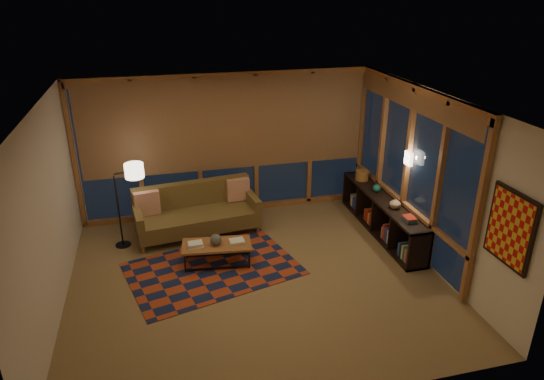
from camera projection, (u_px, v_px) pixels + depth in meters
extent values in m
cube|color=olive|center=(256.00, 278.00, 7.38)|extent=(5.50, 5.00, 0.01)
cube|color=white|center=(254.00, 103.00, 6.32)|extent=(5.50, 5.00, 0.01)
cube|color=beige|center=(227.00, 144.00, 9.08)|extent=(5.50, 0.01, 2.70)
cube|color=beige|center=(310.00, 301.00, 4.62)|extent=(5.50, 0.01, 2.70)
cube|color=beige|center=(47.00, 218.00, 6.24)|extent=(0.01, 5.00, 2.70)
cube|color=beige|center=(429.00, 179.00, 7.46)|extent=(0.01, 5.00, 2.70)
cube|color=#A33A1C|center=(213.00, 269.00, 7.61)|extent=(2.88, 2.28, 0.01)
sphere|color=black|center=(216.00, 239.00, 7.56)|extent=(0.20, 0.20, 0.18)
cylinder|color=#9A6031|center=(362.00, 175.00, 9.24)|extent=(0.31, 0.31, 0.19)
sphere|color=#156052|center=(377.00, 188.00, 8.71)|extent=(0.18, 0.18, 0.14)
imported|color=tan|center=(395.00, 203.00, 8.07)|extent=(0.22, 0.22, 0.19)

